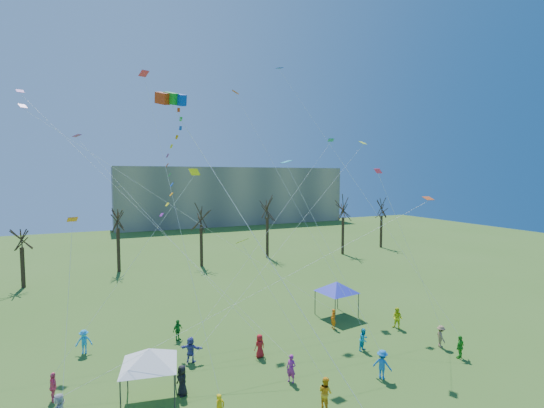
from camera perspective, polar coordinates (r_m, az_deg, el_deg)
name	(u,v)px	position (r m, az deg, el deg)	size (l,w,h in m)	color
distant_building	(232,195)	(103.17, -6.00, 1.30)	(60.00, 14.00, 15.00)	gray
bare_tree_row	(221,220)	(55.24, -7.67, -2.33)	(70.42, 8.13, 9.85)	black
big_box_kite	(176,163)	(22.05, -14.24, 5.95)	(4.10, 5.98, 18.85)	red
canopy_tent_white	(149,357)	(23.72, -18.00, -21.02)	(4.11, 4.11, 3.13)	#3F3F44
canopy_tent_blue	(337,287)	(35.51, 9.71, -12.20)	(4.20, 4.20, 3.18)	#3F3F44
festival_crowd	(257,360)	(26.45, -2.29, -22.36)	(26.29, 13.43, 1.83)	#C6183F
small_kites_aloft	(234,158)	(29.71, -5.77, 6.85)	(29.09, 18.86, 32.95)	orange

